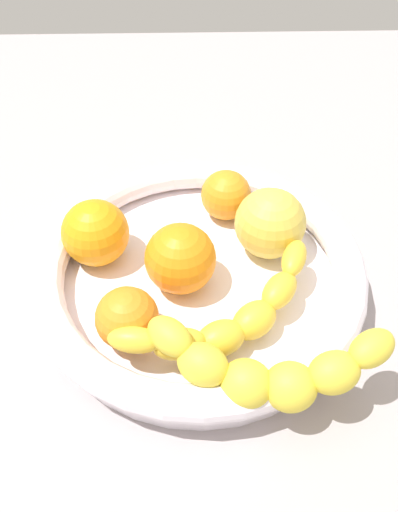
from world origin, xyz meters
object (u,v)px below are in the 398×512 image
orange_front (180,259)px  orange_mid_left (95,233)px  fruit_bowl (199,273)px  apple_yellow (270,223)px  banana_draped_right (269,370)px  orange_rear (226,195)px  banana_draped_left (232,318)px  orange_mid_right (127,318)px

orange_front → orange_mid_left: bearing=65.8°
fruit_bowl → orange_front: size_ratio=4.74×
orange_front → apple_yellow: 9.71cm
fruit_bowl → orange_front: orange_front is taller
banana_draped_right → orange_front: size_ratio=3.06×
orange_front → orange_rear: bearing=-26.2°
banana_draped_left → orange_mid_left: bearing=51.3°
banana_draped_left → apple_yellow: bearing=-22.6°
banana_draped_right → orange_mid_left: size_ratio=3.11×
banana_draped_right → orange_mid_left: bearing=43.8°
orange_mid_left → orange_rear: size_ratio=1.23×
orange_mid_left → apple_yellow: (0.68, -16.81, 0.22)cm
orange_front → banana_draped_left: bearing=-145.8°
orange_rear → banana_draped_right: bearing=-174.9°
orange_front → orange_mid_right: bearing=144.1°
fruit_bowl → apple_yellow: size_ratio=4.50×
orange_mid_left → orange_mid_right: 10.49cm
banana_draped_right → orange_rear: (21.45, 1.91, -0.63)cm
banana_draped_left → orange_mid_left: (9.92, 12.39, 0.61)cm
orange_front → banana_draped_right: bearing=-150.4°
fruit_bowl → orange_front: bearing=108.4°
fruit_bowl → banana_draped_right: bearing=-158.1°
banana_draped_left → apple_yellow: (10.61, -4.42, 0.83)cm
banana_draped_right → apple_yellow: apple_yellow is taller
banana_draped_right → fruit_bowl: bearing=21.9°
banana_draped_left → apple_yellow: size_ratio=2.58×
orange_mid_left → orange_mid_right: bearing=-159.6°
fruit_bowl → apple_yellow: 8.44cm
orange_front → orange_mid_left: 8.90cm
orange_front → orange_mid_left: orange_front is taller
orange_mid_left → fruit_bowl: bearing=-107.4°
orange_front → orange_mid_right: 7.64cm
fruit_bowl → orange_mid_right: orange_mid_right is taller
orange_mid_right → apple_yellow: apple_yellow is taller
orange_rear → fruit_bowl: bearing=161.5°
banana_draped_right → orange_mid_left: (15.41, 14.80, -0.03)cm
orange_mid_right → apple_yellow: bearing=-51.4°
orange_mid_left → orange_mid_right: orange_mid_left is taller
banana_draped_left → apple_yellow: apple_yellow is taller
orange_mid_right → orange_rear: (15.86, -9.23, -0.06)cm
banana_draped_left → orange_front: orange_front is taller
fruit_bowl → orange_mid_right: bearing=137.5°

